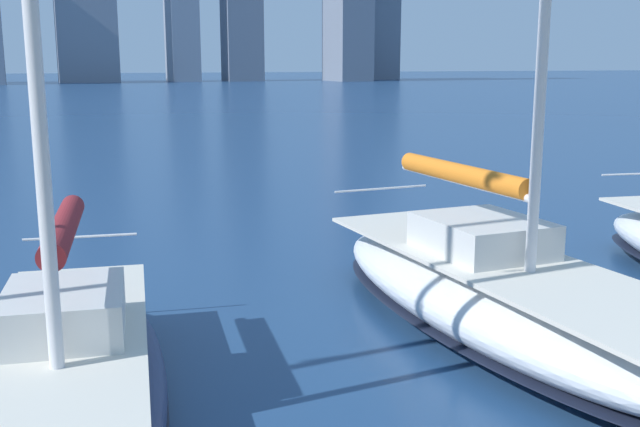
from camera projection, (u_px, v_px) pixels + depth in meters
sailboat_orange at (499, 291)px, 11.55m from camera, size 2.93×8.95×13.12m
sailboat_maroon at (65, 375)px, 8.69m from camera, size 3.39×8.14×11.03m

